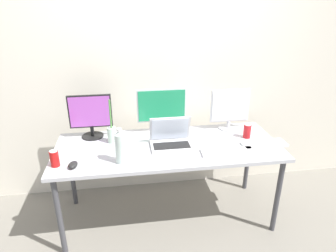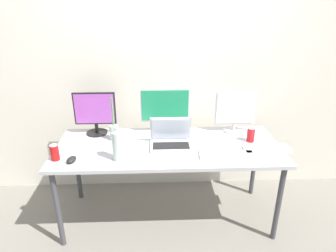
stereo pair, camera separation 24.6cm
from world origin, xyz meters
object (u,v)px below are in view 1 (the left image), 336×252
at_px(work_desk, 168,151).
at_px(water_bottle, 120,147).
at_px(monitor_left, 91,115).
at_px(soda_can_near_keyboard, 55,158).
at_px(keyboard_main, 228,152).
at_px(laptop_silver, 171,139).
at_px(bamboo_vase, 112,134).
at_px(monitor_center, 162,108).
at_px(keyboard_aux, 264,144).
at_px(monitor_right, 230,109).
at_px(mouse_by_keyboard, 73,165).
at_px(soda_can_by_laptop, 247,131).

xyz_separation_m(work_desk, water_bottle, (-0.39, -0.22, 0.19)).
height_order(monitor_left, soda_can_near_keyboard, monitor_left).
xyz_separation_m(monitor_left, water_bottle, (0.25, -0.50, -0.08)).
height_order(monitor_left, keyboard_main, monitor_left).
relative_size(monitor_left, laptop_silver, 1.14).
xyz_separation_m(keyboard_main, bamboo_vase, (-0.92, 0.34, 0.07)).
distance_m(monitor_center, keyboard_main, 0.72).
bearing_deg(monitor_center, monitor_left, -178.42).
height_order(keyboard_aux, water_bottle, water_bottle).
distance_m(work_desk, keyboard_aux, 0.82).
bearing_deg(bamboo_vase, monitor_right, 7.01).
bearing_deg(mouse_by_keyboard, soda_can_by_laptop, 23.43).
xyz_separation_m(water_bottle, soda_can_by_laptop, (1.11, 0.28, -0.07)).
bearing_deg(keyboard_aux, water_bottle, -176.92).
bearing_deg(laptop_silver, monitor_right, 24.03).
height_order(water_bottle, soda_can_by_laptop, water_bottle).
bearing_deg(keyboard_main, soda_can_near_keyboard, -175.62).
bearing_deg(bamboo_vase, soda_can_by_laptop, -3.95).
xyz_separation_m(work_desk, monitor_left, (-0.65, 0.27, 0.26)).
bearing_deg(monitor_left, bamboo_vase, -37.56).
xyz_separation_m(monitor_right, soda_can_near_keyboard, (-1.50, -0.48, -0.14)).
height_order(work_desk, water_bottle, water_bottle).
xyz_separation_m(work_desk, laptop_silver, (0.02, 0.00, 0.11)).
height_order(monitor_center, soda_can_near_keyboard, monitor_center).
distance_m(monitor_left, keyboard_main, 1.22).
relative_size(laptop_silver, soda_can_by_laptop, 2.73).
bearing_deg(keyboard_aux, monitor_left, 163.01).
bearing_deg(work_desk, bamboo_vase, 163.81).
height_order(monitor_right, keyboard_aux, monitor_right).
bearing_deg(work_desk, soda_can_by_laptop, 4.27).
distance_m(water_bottle, bamboo_vase, 0.37).
bearing_deg(keyboard_aux, monitor_center, 151.76).
relative_size(work_desk, mouse_by_keyboard, 18.78).
relative_size(keyboard_main, keyboard_aux, 1.12).
bearing_deg(water_bottle, laptop_silver, 28.30).
distance_m(monitor_right, water_bottle, 1.13).
height_order(water_bottle, bamboo_vase, bamboo_vase).
bearing_deg(monitor_center, work_desk, -87.07).
relative_size(monitor_right, soda_can_by_laptop, 3.08).
height_order(laptop_silver, water_bottle, water_bottle).
relative_size(monitor_right, keyboard_aux, 1.03).
xyz_separation_m(monitor_center, keyboard_aux, (0.82, -0.40, -0.22)).
height_order(monitor_left, monitor_center, monitor_center).
height_order(monitor_center, soda_can_by_laptop, monitor_center).
bearing_deg(soda_can_by_laptop, soda_can_near_keyboard, -170.76).
relative_size(keyboard_aux, mouse_by_keyboard, 3.76).
distance_m(monitor_center, keyboard_aux, 0.94).
distance_m(work_desk, monitor_center, 0.41).
xyz_separation_m(monitor_left, keyboard_aux, (1.45, -0.39, -0.20)).
relative_size(work_desk, water_bottle, 6.72).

